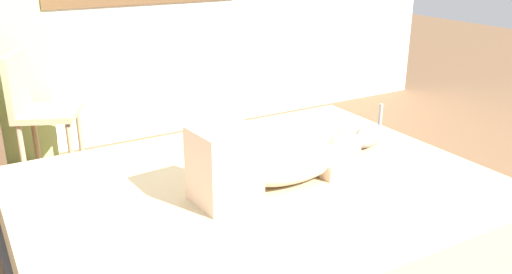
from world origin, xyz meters
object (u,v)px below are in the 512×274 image
person_lying (276,162)px  cat (367,136)px  chair_by_desk (36,106)px  bed (259,225)px

person_lying → cat: bearing=12.6°
chair_by_desk → person_lying: bearing=-64.8°
bed → chair_by_desk: (-0.73, 1.62, 0.29)m
cat → chair_by_desk: (-1.48, 1.52, -0.00)m
bed → cat: bearing=7.7°
bed → person_lying: bearing=-42.0°
person_lying → bed: bearing=138.0°
bed → person_lying: size_ratio=2.37×
person_lying → chair_by_desk: 1.86m
person_lying → cat: 0.71m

